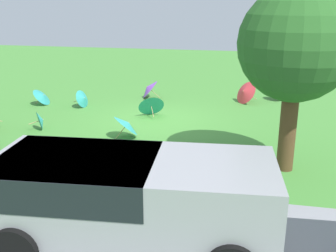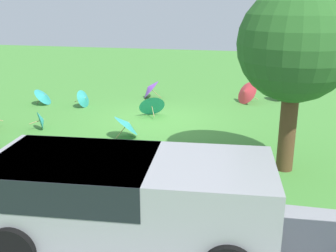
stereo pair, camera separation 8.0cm
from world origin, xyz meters
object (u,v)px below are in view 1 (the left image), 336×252
at_px(parasol_teal_1, 83,98).
at_px(parasol_teal_3, 127,124).
at_px(van_dark, 123,195).
at_px(parasol_purple_1, 149,88).
at_px(parasol_teal_0, 43,96).
at_px(shade_tree, 296,46).
at_px(parasol_teal_2, 151,105).
at_px(parasol_purple_2, 279,91).
at_px(parasol_red_0, 245,92).
at_px(parasol_teal_4, 41,120).

relative_size(parasol_teal_1, parasol_teal_3, 0.65).
bearing_deg(van_dark, parasol_teal_3, -73.12).
xyz_separation_m(parasol_purple_1, parasol_teal_3, (-0.65, 5.03, 0.00)).
height_order(parasol_teal_0, parasol_teal_1, parasol_teal_1).
relative_size(shade_tree, parasol_teal_2, 3.94).
bearing_deg(parasol_purple_2, parasol_teal_3, 51.07).
bearing_deg(van_dark, parasol_teal_0, -54.10).
relative_size(van_dark, parasol_red_0, 4.16).
distance_m(shade_tree, parasol_teal_2, 6.34).
bearing_deg(parasol_purple_2, parasol_teal_1, 20.25).
relative_size(van_dark, parasol_purple_1, 4.63).
xyz_separation_m(shade_tree, parasol_teal_0, (8.93, -4.55, -2.65)).
relative_size(parasol_red_0, parasol_teal_4, 1.88).
bearing_deg(parasol_teal_3, shade_tree, 162.30).
bearing_deg(parasol_teal_3, parasol_teal_0, -35.02).
bearing_deg(parasol_teal_1, parasol_red_0, -162.28).
relative_size(van_dark, parasol_purple_2, 5.91).
height_order(shade_tree, parasol_teal_1, shade_tree).
height_order(shade_tree, parasol_purple_2, shade_tree).
distance_m(parasol_teal_2, parasol_teal_3, 2.41).
distance_m(parasol_purple_1, parasol_teal_1, 2.86).
distance_m(parasol_teal_1, parasol_teal_3, 4.09).
distance_m(parasol_red_0, parasol_purple_1, 3.96).
relative_size(parasol_teal_2, parasol_teal_4, 1.81).
bearing_deg(parasol_teal_4, parasol_teal_1, -94.27).
xyz_separation_m(shade_tree, parasol_teal_2, (4.35, -3.83, -2.57)).
bearing_deg(van_dark, parasol_teal_2, -79.10).
distance_m(van_dark, parasol_teal_4, 7.11).
distance_m(parasol_teal_0, parasol_teal_3, 5.45).
xyz_separation_m(van_dark, parasol_teal_4, (4.52, -5.45, -0.61)).
bearing_deg(parasol_teal_4, parasol_teal_2, -144.31).
bearing_deg(parasol_teal_3, parasol_teal_2, -92.76).
bearing_deg(parasol_purple_2, van_dark, 74.37).
height_order(parasol_teal_2, parasol_teal_4, parasol_teal_2).
height_order(parasol_red_0, parasol_teal_0, parasol_red_0).
distance_m(shade_tree, parasol_purple_2, 7.67).
relative_size(shade_tree, parasol_teal_4, 7.14).
bearing_deg(parasol_red_0, parasol_purple_1, -0.78).
distance_m(van_dark, parasol_teal_3, 5.49).
bearing_deg(van_dark, parasol_teal_4, -50.33).
bearing_deg(parasol_red_0, parasol_teal_2, 38.83).
distance_m(shade_tree, parasol_teal_0, 10.36).
distance_m(parasol_red_0, parasol_teal_1, 6.33).
bearing_deg(van_dark, parasol_purple_2, -105.63).
height_order(shade_tree, parasol_teal_0, shade_tree).
xyz_separation_m(van_dark, parasol_teal_0, (6.05, -8.36, -0.58)).
height_order(parasol_teal_2, parasol_teal_3, parasol_teal_2).
xyz_separation_m(parasol_teal_1, parasol_teal_4, (0.21, 2.83, -0.05)).
relative_size(parasol_red_0, parasol_teal_2, 1.04).
relative_size(parasol_red_0, parasol_purple_1, 1.12).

